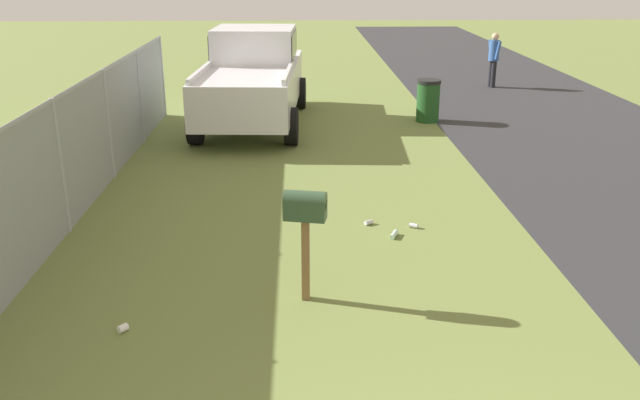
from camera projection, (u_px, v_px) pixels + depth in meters
mailbox at (305, 214)px, 7.17m from camera, size 0.29×0.48×1.27m
pickup_truck at (253, 74)px, 15.16m from camera, size 5.46×2.44×2.09m
trash_bin at (428, 101)px, 15.45m from camera, size 0.55×0.55×0.96m
pedestrian at (494, 56)px, 19.41m from camera, size 0.47×0.30×1.55m
fence_section at (60, 162)px, 9.01m from camera, size 14.67×0.07×1.87m
litter_cup_far_scatter at (123, 328)px, 6.83m from camera, size 0.13×0.13×0.08m
litter_bottle_near_hydrant at (394, 235)px, 9.15m from camera, size 0.23×0.15×0.07m
litter_can_midfield_b at (414, 226)px, 9.46m from camera, size 0.12×0.14×0.07m
litter_can_by_mailbox at (369, 222)px, 9.57m from camera, size 0.12×0.14×0.07m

